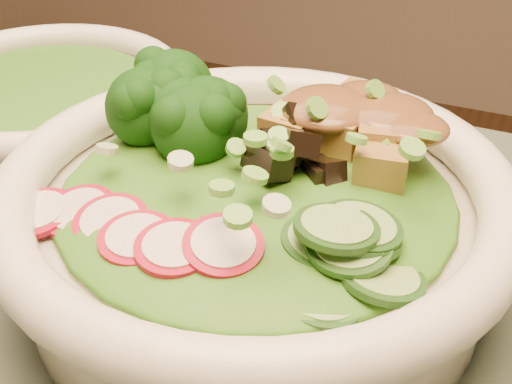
% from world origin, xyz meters
% --- Properties ---
extents(salad_bowl, '(0.31, 0.31, 0.08)m').
position_xyz_m(salad_bowl, '(-0.14, 0.14, 0.79)').
color(salad_bowl, white).
rests_on(salad_bowl, dining_table).
extents(side_bowl, '(0.23, 0.23, 0.06)m').
position_xyz_m(side_bowl, '(-0.37, 0.23, 0.78)').
color(side_bowl, white).
rests_on(side_bowl, dining_table).
extents(lettuce_bed, '(0.23, 0.23, 0.03)m').
position_xyz_m(lettuce_bed, '(-0.14, 0.14, 0.82)').
color(lettuce_bed, '#286114').
rests_on(lettuce_bed, salad_bowl).
extents(side_lettuce, '(0.16, 0.16, 0.02)m').
position_xyz_m(side_lettuce, '(-0.37, 0.23, 0.80)').
color(side_lettuce, '#286114').
rests_on(side_lettuce, side_bowl).
extents(broccoli_florets, '(0.10, 0.09, 0.05)m').
position_xyz_m(broccoli_florets, '(-0.20, 0.17, 0.84)').
color(broccoli_florets, black).
rests_on(broccoli_florets, salad_bowl).
extents(radish_slices, '(0.13, 0.05, 0.02)m').
position_xyz_m(radish_slices, '(-0.17, 0.07, 0.82)').
color(radish_slices, '#A40C25').
rests_on(radish_slices, salad_bowl).
extents(cucumber_slices, '(0.09, 0.09, 0.04)m').
position_xyz_m(cucumber_slices, '(-0.08, 0.10, 0.83)').
color(cucumber_slices, '#97C86F').
rests_on(cucumber_slices, salad_bowl).
extents(mushroom_heap, '(0.09, 0.09, 0.05)m').
position_xyz_m(mushroom_heap, '(-0.13, 0.15, 0.83)').
color(mushroom_heap, black).
rests_on(mushroom_heap, salad_bowl).
extents(tofu_cubes, '(0.11, 0.08, 0.04)m').
position_xyz_m(tofu_cubes, '(-0.10, 0.20, 0.83)').
color(tofu_cubes, olive).
rests_on(tofu_cubes, salad_bowl).
extents(peanut_sauce, '(0.08, 0.06, 0.02)m').
position_xyz_m(peanut_sauce, '(-0.10, 0.20, 0.85)').
color(peanut_sauce, brown).
rests_on(peanut_sauce, tofu_cubes).
extents(scallion_garnish, '(0.22, 0.22, 0.03)m').
position_xyz_m(scallion_garnish, '(-0.14, 0.14, 0.85)').
color(scallion_garnish, '#6FBC42').
rests_on(scallion_garnish, salad_bowl).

